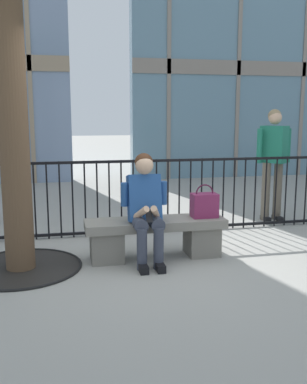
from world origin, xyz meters
TOP-DOWN VIEW (x-y plane):
  - ground_plane at (0.00, 0.00)m, footprint 60.00×60.00m
  - stone_bench at (0.00, 0.00)m, footprint 1.60×0.44m
  - seated_person_with_phone at (-0.14, -0.13)m, footprint 0.52×0.66m
  - handbag_on_bench at (0.58, -0.01)m, footprint 0.30×0.19m
  - bystander_further_back at (2.17, 1.43)m, footprint 0.55×0.44m
  - plaza_railing at (-0.00, 1.05)m, footprint 7.67×0.04m

SIDE VIEW (x-z plane):
  - ground_plane at x=0.00m, z-range 0.00..0.00m
  - stone_bench at x=0.00m, z-range 0.05..0.50m
  - plaza_railing at x=0.00m, z-range 0.01..1.04m
  - handbag_on_bench at x=0.58m, z-range 0.40..0.79m
  - seated_person_with_phone at x=-0.14m, z-range 0.04..1.26m
  - bystander_further_back at x=2.17m, z-range 0.15..1.86m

